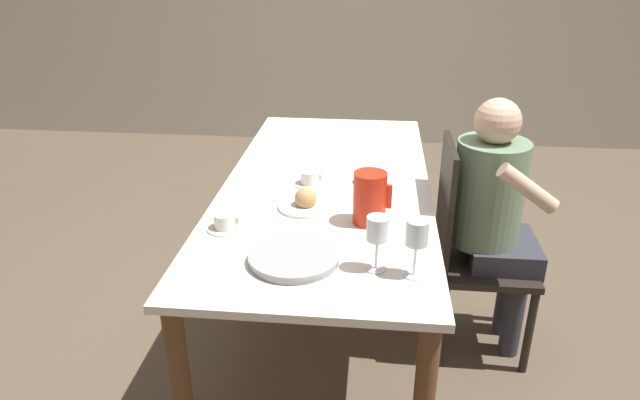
{
  "coord_description": "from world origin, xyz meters",
  "views": [
    {
      "loc": [
        0.21,
        -2.38,
        1.74
      ],
      "look_at": [
        0.0,
        -0.31,
        0.8
      ],
      "focal_mm": 32.0,
      "sensor_mm": 36.0,
      "label": 1
    }
  ],
  "objects_px": {
    "person_seated": "(495,208)",
    "red_pitcher": "(370,198)",
    "wine_glass_juice": "(377,232)",
    "teacup_across": "(310,179)",
    "wine_glass_water": "(417,235)",
    "bread_plate": "(306,202)",
    "chair_person_side": "(468,247)",
    "serving_tray": "(294,257)",
    "teacup_near_person": "(225,223)"
  },
  "relations": [
    {
      "from": "serving_tray",
      "to": "bread_plate",
      "type": "distance_m",
      "value": 0.44
    },
    {
      "from": "person_seated",
      "to": "teacup_across",
      "type": "distance_m",
      "value": 0.82
    },
    {
      "from": "wine_glass_water",
      "to": "person_seated",
      "type": "bearing_deg",
      "value": 60.2
    },
    {
      "from": "red_pitcher",
      "to": "bread_plate",
      "type": "xyz_separation_m",
      "value": [
        -0.26,
        0.11,
        -0.08
      ]
    },
    {
      "from": "person_seated",
      "to": "red_pitcher",
      "type": "bearing_deg",
      "value": -61.69
    },
    {
      "from": "serving_tray",
      "to": "bread_plate",
      "type": "bearing_deg",
      "value": 91.88
    },
    {
      "from": "bread_plate",
      "to": "serving_tray",
      "type": "bearing_deg",
      "value": -88.12
    },
    {
      "from": "wine_glass_juice",
      "to": "teacup_across",
      "type": "distance_m",
      "value": 0.77
    },
    {
      "from": "person_seated",
      "to": "teacup_near_person",
      "type": "relative_size",
      "value": 8.47
    },
    {
      "from": "red_pitcher",
      "to": "teacup_across",
      "type": "xyz_separation_m",
      "value": [
        -0.27,
        0.35,
        -0.08
      ]
    },
    {
      "from": "wine_glass_juice",
      "to": "teacup_near_person",
      "type": "xyz_separation_m",
      "value": [
        -0.57,
        0.23,
        -0.11
      ]
    },
    {
      "from": "red_pitcher",
      "to": "wine_glass_water",
      "type": "height_order",
      "value": "red_pitcher"
    },
    {
      "from": "wine_glass_juice",
      "to": "teacup_across",
      "type": "height_order",
      "value": "wine_glass_juice"
    },
    {
      "from": "person_seated",
      "to": "wine_glass_water",
      "type": "height_order",
      "value": "person_seated"
    },
    {
      "from": "wine_glass_juice",
      "to": "teacup_near_person",
      "type": "relative_size",
      "value": 1.39
    },
    {
      "from": "teacup_across",
      "to": "serving_tray",
      "type": "xyz_separation_m",
      "value": [
        0.03,
        -0.68,
        -0.01
      ]
    },
    {
      "from": "red_pitcher",
      "to": "wine_glass_water",
      "type": "distance_m",
      "value": 0.41
    },
    {
      "from": "serving_tray",
      "to": "person_seated",
      "type": "bearing_deg",
      "value": 38.09
    },
    {
      "from": "wine_glass_water",
      "to": "teacup_near_person",
      "type": "xyz_separation_m",
      "value": [
        -0.7,
        0.26,
        -0.12
      ]
    },
    {
      "from": "person_seated",
      "to": "bread_plate",
      "type": "xyz_separation_m",
      "value": [
        -0.8,
        -0.18,
        0.07
      ]
    },
    {
      "from": "person_seated",
      "to": "teacup_near_person",
      "type": "xyz_separation_m",
      "value": [
        -1.08,
        -0.4,
        0.08
      ]
    },
    {
      "from": "chair_person_side",
      "to": "red_pitcher",
      "type": "bearing_deg",
      "value": -58.4
    },
    {
      "from": "wine_glass_water",
      "to": "teacup_across",
      "type": "distance_m",
      "value": 0.85
    },
    {
      "from": "serving_tray",
      "to": "teacup_near_person",
      "type": "bearing_deg",
      "value": 144.43
    },
    {
      "from": "wine_glass_water",
      "to": "wine_glass_juice",
      "type": "xyz_separation_m",
      "value": [
        -0.12,
        0.03,
        -0.01
      ]
    },
    {
      "from": "chair_person_side",
      "to": "bread_plate",
      "type": "relative_size",
      "value": 4.31
    },
    {
      "from": "chair_person_side",
      "to": "teacup_across",
      "type": "xyz_separation_m",
      "value": [
        -0.71,
        0.08,
        0.26
      ]
    },
    {
      "from": "wine_glass_water",
      "to": "teacup_near_person",
      "type": "distance_m",
      "value": 0.75
    },
    {
      "from": "teacup_near_person",
      "to": "teacup_across",
      "type": "bearing_deg",
      "value": 60.14
    },
    {
      "from": "teacup_near_person",
      "to": "teacup_across",
      "type": "xyz_separation_m",
      "value": [
        0.27,
        0.47,
        0.0
      ]
    },
    {
      "from": "person_seated",
      "to": "teacup_near_person",
      "type": "height_order",
      "value": "person_seated"
    },
    {
      "from": "red_pitcher",
      "to": "wine_glass_water",
      "type": "relative_size",
      "value": 1.03
    },
    {
      "from": "teacup_across",
      "to": "teacup_near_person",
      "type": "bearing_deg",
      "value": -119.86
    },
    {
      "from": "serving_tray",
      "to": "bread_plate",
      "type": "height_order",
      "value": "bread_plate"
    },
    {
      "from": "chair_person_side",
      "to": "serving_tray",
      "type": "distance_m",
      "value": 0.94
    },
    {
      "from": "person_seated",
      "to": "red_pitcher",
      "type": "height_order",
      "value": "person_seated"
    },
    {
      "from": "teacup_near_person",
      "to": "bread_plate",
      "type": "bearing_deg",
      "value": 38.73
    },
    {
      "from": "chair_person_side",
      "to": "teacup_near_person",
      "type": "xyz_separation_m",
      "value": [
        -0.98,
        -0.39,
        0.26
      ]
    },
    {
      "from": "person_seated",
      "to": "wine_glass_juice",
      "type": "distance_m",
      "value": 0.84
    },
    {
      "from": "person_seated",
      "to": "wine_glass_juice",
      "type": "relative_size",
      "value": 6.07
    },
    {
      "from": "person_seated",
      "to": "teacup_across",
      "type": "bearing_deg",
      "value": -94.56
    },
    {
      "from": "chair_person_side",
      "to": "teacup_across",
      "type": "bearing_deg",
      "value": -96.58
    },
    {
      "from": "chair_person_side",
      "to": "teacup_across",
      "type": "distance_m",
      "value": 0.76
    },
    {
      "from": "red_pitcher",
      "to": "teacup_across",
      "type": "bearing_deg",
      "value": 127.7
    },
    {
      "from": "red_pitcher",
      "to": "wine_glass_juice",
      "type": "xyz_separation_m",
      "value": [
        0.03,
        -0.35,
        0.04
      ]
    },
    {
      "from": "teacup_near_person",
      "to": "bread_plate",
      "type": "height_order",
      "value": "bread_plate"
    },
    {
      "from": "teacup_near_person",
      "to": "teacup_across",
      "type": "relative_size",
      "value": 1.0
    },
    {
      "from": "red_pitcher",
      "to": "teacup_near_person",
      "type": "xyz_separation_m",
      "value": [
        -0.54,
        -0.11,
        -0.08
      ]
    },
    {
      "from": "wine_glass_water",
      "to": "wine_glass_juice",
      "type": "height_order",
      "value": "wine_glass_water"
    },
    {
      "from": "wine_glass_juice",
      "to": "bread_plate",
      "type": "bearing_deg",
      "value": 122.54
    }
  ]
}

